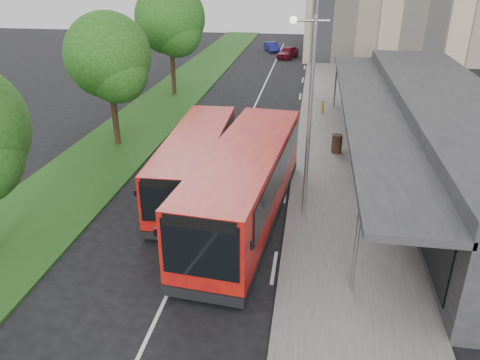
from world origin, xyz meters
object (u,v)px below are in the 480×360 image
object	(u,v)px
car_near	(288,52)
car_far	(272,47)
lamp_post_far	(314,37)
tree_far	(170,23)
bus_second	(196,162)
lamp_post_near	(308,108)
bollard	(323,107)
tree_mid	(109,61)
litter_bin	(337,144)
bus_main	(245,185)

from	to	relation	value
car_near	car_far	bearing A→B (deg)	135.65
lamp_post_far	car_far	world-z (taller)	lamp_post_far
tree_far	lamp_post_far	xyz separation A→B (m)	(11.13, 0.95, -0.93)
bus_second	car_near	bearing A→B (deg)	85.01
lamp_post_near	lamp_post_far	bearing A→B (deg)	90.00
bollard	car_near	size ratio (longest dim) A/B	0.23
tree_mid	car_far	bearing A→B (deg)	80.15
litter_bin	bollard	bearing A→B (deg)	95.53
bus_main	car_near	size ratio (longest dim) A/B	2.99
bus_second	bollard	world-z (taller)	bus_second
bus_second	litter_bin	xyz separation A→B (m)	(6.68, 5.64, -0.75)
tree_far	car_far	distance (m)	23.67
lamp_post_near	bus_main	xyz separation A→B (m)	(-2.32, -0.82, -3.06)
tree_far	bollard	size ratio (longest dim) A/B	9.61
tree_mid	car_near	world-z (taller)	tree_mid
bus_main	bollard	world-z (taller)	bus_main
lamp_post_far	bus_second	distance (m)	19.24
tree_mid	car_near	size ratio (longest dim) A/B	1.96
litter_bin	car_far	xyz separation A→B (m)	(-6.84, 34.04, -0.10)
lamp_post_far	bus_main	world-z (taller)	lamp_post_far
lamp_post_far	litter_bin	bearing A→B (deg)	-82.46
tree_mid	bus_main	xyz separation A→B (m)	(8.81, -7.88, -3.26)
lamp_post_far	litter_bin	distance (m)	13.38
lamp_post_near	lamp_post_far	xyz separation A→B (m)	(0.00, 20.00, 0.00)
litter_bin	bus_main	bearing A→B (deg)	-116.00
tree_far	bus_second	world-z (taller)	tree_far
tree_far	lamp_post_far	bearing A→B (deg)	4.87
lamp_post_near	bus_main	bearing A→B (deg)	-160.40
lamp_post_near	bus_second	world-z (taller)	lamp_post_near
car_far	bollard	bearing A→B (deg)	-97.68
tree_far	bollard	world-z (taller)	tree_far
lamp_post_near	lamp_post_far	world-z (taller)	same
tree_far	litter_bin	bearing A→B (deg)	-42.42
litter_bin	car_far	world-z (taller)	litter_bin
bus_main	litter_bin	size ratio (longest dim) A/B	11.22
tree_far	car_far	bearing A→B (deg)	75.06
bus_second	car_near	world-z (taller)	bus_second
litter_bin	lamp_post_near	bearing A→B (deg)	-102.82
litter_bin	car_far	distance (m)	34.72
tree_mid	bollard	distance (m)	15.05
bus_second	bollard	xyz separation A→B (m)	(5.95, 13.23, -0.81)
car_near	car_far	size ratio (longest dim) A/B	1.13
lamp_post_far	car_far	size ratio (longest dim) A/B	2.34
tree_mid	lamp_post_far	distance (m)	17.07
tree_mid	bus_second	world-z (taller)	tree_mid
car_near	litter_bin	bearing A→B (deg)	-63.80
tree_far	lamp_post_near	distance (m)	22.08
lamp_post_far	car_near	xyz separation A→B (m)	(-2.91, 17.18, -4.06)
tree_mid	car_near	xyz separation A→B (m)	(8.22, 30.12, -4.25)
tree_far	bus_main	world-z (taller)	tree_far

